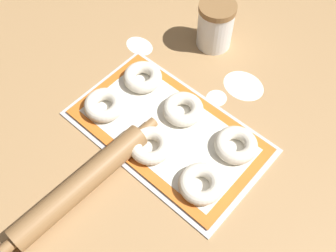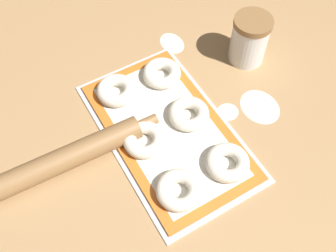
% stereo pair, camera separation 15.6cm
% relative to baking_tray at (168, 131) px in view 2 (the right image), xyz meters
% --- Properties ---
extents(ground_plane, '(2.80, 2.80, 0.00)m').
position_rel_baking_tray_xyz_m(ground_plane, '(-0.02, 0.01, -0.00)').
color(ground_plane, '#A87F51').
extents(baking_tray, '(0.47, 0.28, 0.01)m').
position_rel_baking_tray_xyz_m(baking_tray, '(0.00, 0.00, 0.00)').
color(baking_tray, silver).
rests_on(baking_tray, ground_plane).
extents(baking_mat, '(0.45, 0.26, 0.00)m').
position_rel_baking_tray_xyz_m(baking_mat, '(-0.00, -0.00, 0.01)').
color(baking_mat, orange).
rests_on(baking_mat, baking_tray).
extents(bagel_front_left, '(0.10, 0.10, 0.03)m').
position_rel_baking_tray_xyz_m(bagel_front_left, '(-0.16, -0.06, 0.02)').
color(bagel_front_left, silver).
rests_on(bagel_front_left, baking_mat).
extents(bagel_front_center, '(0.10, 0.10, 0.03)m').
position_rel_baking_tray_xyz_m(bagel_front_center, '(0.01, -0.07, 0.02)').
color(bagel_front_center, silver).
rests_on(bagel_front_center, baking_mat).
extents(bagel_front_right, '(0.10, 0.10, 0.03)m').
position_rel_baking_tray_xyz_m(bagel_front_right, '(0.15, -0.06, 0.02)').
color(bagel_front_right, silver).
rests_on(bagel_front_right, baking_mat).
extents(bagel_back_left, '(0.10, 0.10, 0.03)m').
position_rel_baking_tray_xyz_m(bagel_back_left, '(-0.15, 0.07, 0.02)').
color(bagel_back_left, silver).
rests_on(bagel_back_left, baking_mat).
extents(bagel_back_center, '(0.10, 0.10, 0.03)m').
position_rel_baking_tray_xyz_m(bagel_back_center, '(-0.01, 0.06, 0.02)').
color(bagel_back_center, silver).
rests_on(bagel_back_center, baking_mat).
extents(bagel_back_right, '(0.10, 0.10, 0.03)m').
position_rel_baking_tray_xyz_m(bagel_back_right, '(0.15, 0.07, 0.02)').
color(bagel_back_right, silver).
rests_on(bagel_back_right, baking_mat).
extents(flour_canister, '(0.10, 0.10, 0.13)m').
position_rel_baking_tray_xyz_m(flour_canister, '(-0.10, 0.31, 0.06)').
color(flour_canister, white).
rests_on(flour_canister, ground_plane).
extents(rolling_pin, '(0.07, 0.45, 0.06)m').
position_rel_baking_tray_xyz_m(rolling_pin, '(-0.04, -0.24, 0.02)').
color(rolling_pin, olive).
rests_on(rolling_pin, ground_plane).
extents(flour_patch_near, '(0.11, 0.09, 0.00)m').
position_rel_baking_tray_xyz_m(flour_patch_near, '(0.05, 0.24, -0.00)').
color(flour_patch_near, white).
rests_on(flour_patch_near, ground_plane).
extents(flour_patch_far, '(0.08, 0.06, 0.00)m').
position_rel_baking_tray_xyz_m(flour_patch_far, '(-0.25, 0.16, -0.00)').
color(flour_patch_far, white).
rests_on(flour_patch_far, ground_plane).
extents(flour_patch_side, '(0.05, 0.05, 0.00)m').
position_rel_baking_tray_xyz_m(flour_patch_side, '(0.02, 0.16, -0.00)').
color(flour_patch_side, white).
rests_on(flour_patch_side, ground_plane).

